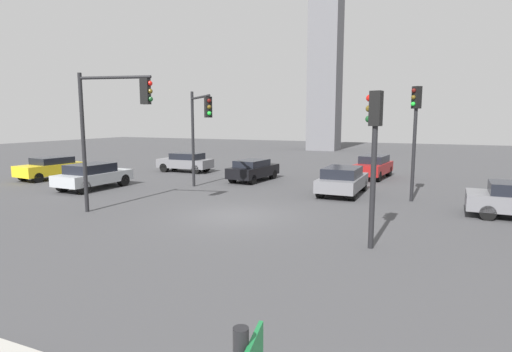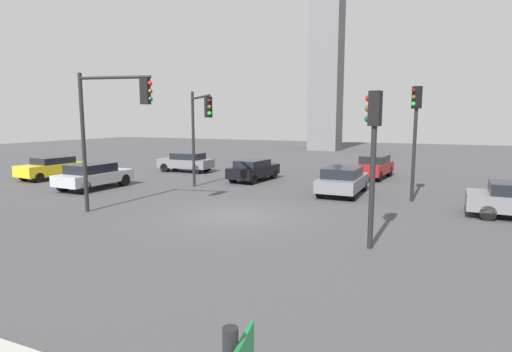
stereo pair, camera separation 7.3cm
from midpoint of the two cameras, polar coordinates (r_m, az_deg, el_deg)
The scene contains 11 objects.
ground_plane at distance 16.61m, azimuth -2.92°, elevation -5.50°, with size 108.94×108.94×0.00m, color #424244.
traffic_light_0 at distance 22.04m, azimuth -7.88°, elevation 7.59°, with size 2.74×2.68×5.36m.
traffic_light_1 at distance 17.58m, azimuth -19.38°, elevation 8.08°, with size 3.10×0.92×5.68m.
traffic_light_2 at distance 12.46m, azimuth 15.86°, elevation 4.90°, with size 0.48×0.37×4.65m.
traffic_light_3 at distance 20.39m, azimuth 21.06°, elevation 6.97°, with size 0.45×0.48×5.32m.
car_1 at distance 25.67m, azimuth -0.49°, elevation 0.89°, with size 2.03×4.11×1.33m.
car_3 at distance 30.44m, azimuth -9.79°, elevation 1.94°, with size 3.95×1.78×1.39m.
car_4 at distance 27.94m, azimuth 15.86°, elevation 1.32°, with size 2.11×4.31×1.48m.
car_5 at distance 24.42m, azimuth -21.71°, elevation 0.07°, with size 1.98×4.24×1.41m.
car_6 at distance 29.61m, azimuth -26.61°, elevation 1.06°, with size 2.15×4.11×1.40m.
car_7 at distance 21.50m, azimuth 11.79°, elevation -0.55°, with size 1.91×4.19×1.42m.
Camera 1 is at (7.30, -14.41, 3.86)m, focal length 28.90 mm.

